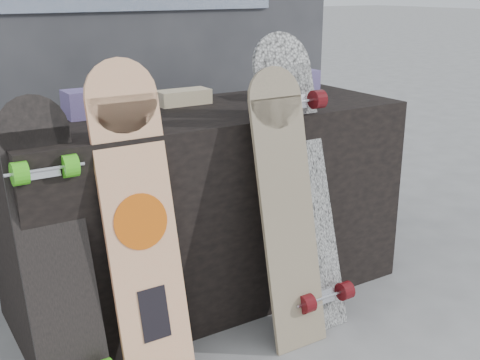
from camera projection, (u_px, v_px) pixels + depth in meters
ground at (276, 347)px, 2.20m from camera, size 60.00×60.00×0.00m
vendor_table at (208, 205)px, 2.48m from camera, size 1.60×0.60×0.80m
booth at (121, 20)px, 2.95m from camera, size 2.40×0.22×2.20m
merch_box_purple at (89, 103)px, 2.22m from camera, size 0.18×0.12×0.10m
merch_box_small at (298, 84)px, 2.60m from camera, size 0.14×0.14×0.12m
merch_box_flat at (183, 97)px, 2.46m from camera, size 0.22×0.10×0.06m
longboard_geisha at (139, 217)px, 1.93m from camera, size 0.24×0.27×1.06m
longboard_celtic at (286, 201)px, 2.14m from camera, size 0.22×0.24×1.00m
longboard_cascadia at (300, 178)px, 2.26m from camera, size 0.26×0.39×1.11m
skateboard_dark at (56, 252)px, 1.83m from camera, size 0.22×0.35×0.96m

